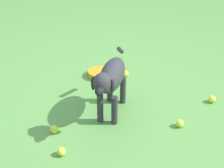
% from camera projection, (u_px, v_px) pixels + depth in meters
% --- Properties ---
extents(ground, '(14.00, 14.00, 0.00)m').
position_uv_depth(ground, '(112.00, 111.00, 3.20)').
color(ground, '#548C42').
extents(dog, '(0.66, 0.54, 0.54)m').
position_uv_depth(dog, '(111.00, 79.00, 2.97)').
color(dog, '#2D2D33').
rests_on(dog, ground).
extents(tennis_ball_0, '(0.07, 0.07, 0.07)m').
position_uv_depth(tennis_ball_0, '(125.00, 74.00, 3.68)').
color(tennis_ball_0, '#C8D936').
rests_on(tennis_ball_0, ground).
extents(tennis_ball_1, '(0.07, 0.07, 0.07)m').
position_uv_depth(tennis_ball_1, '(212.00, 99.00, 3.29)').
color(tennis_ball_1, '#D3E33A').
rests_on(tennis_ball_1, ground).
extents(tennis_ball_2, '(0.07, 0.07, 0.07)m').
position_uv_depth(tennis_ball_2, '(54.00, 129.00, 2.93)').
color(tennis_ball_2, '#CEDE33').
rests_on(tennis_ball_2, ground).
extents(tennis_ball_3, '(0.07, 0.07, 0.07)m').
position_uv_depth(tennis_ball_3, '(61.00, 152.00, 2.71)').
color(tennis_ball_3, '#C6E33D').
rests_on(tennis_ball_3, ground).
extents(tennis_ball_4, '(0.07, 0.07, 0.07)m').
position_uv_depth(tennis_ball_4, '(180.00, 123.00, 2.99)').
color(tennis_ball_4, '#D0E535').
rests_on(tennis_ball_4, ground).
extents(water_bowl, '(0.22, 0.22, 0.06)m').
position_uv_depth(water_bowl, '(99.00, 73.00, 3.69)').
color(water_bowl, orange).
rests_on(water_bowl, ground).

